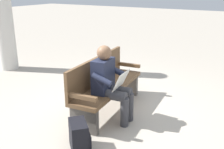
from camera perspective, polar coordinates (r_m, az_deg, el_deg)
The scene contains 4 objects.
ground_plane at distance 4.59m, azimuth -0.70°, elevation -7.51°, with size 40.00×40.00×0.00m, color #A89E8E.
bench_near at distance 4.44m, azimuth -1.55°, elevation -2.01°, with size 1.84×0.66×0.90m.
person_seated at distance 4.04m, azimuth -0.46°, elevation -1.56°, with size 0.60×0.60×1.18m.
backpack at distance 3.52m, azimuth -7.03°, elevation -12.87°, with size 0.39×0.40×0.38m.
Camera 1 is at (3.51, 2.17, 2.02)m, focal length 42.89 mm.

